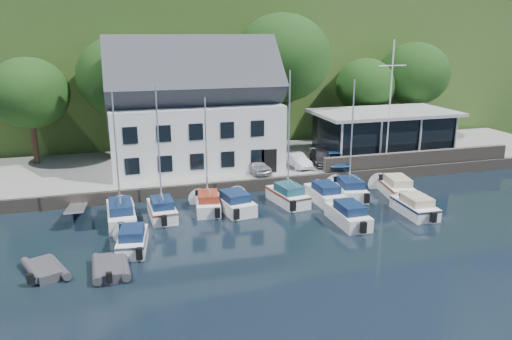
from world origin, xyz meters
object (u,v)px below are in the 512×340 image
object	(u,v)px
car_white	(297,160)
boat_r2_3	(348,213)
boat_r1_0	(116,155)
boat_r1_2	(206,153)
dinghy_0	(45,268)
boat_r1_7	(395,185)
car_silver	(255,165)
car_dgrey	(322,157)
dinghy_1	(110,266)
boat_r1_1	(159,156)
boat_r1_6	(352,139)
boat_r1_3	(234,201)
boat_r1_4	(289,142)
boat_r2_0	(132,238)
harbor_building	(194,116)
boat_r1_5	(324,192)
car_blue	(335,159)
club_pavilion	(383,132)
flagpole	(390,103)
boat_r2_4	(415,205)

from	to	relation	value
car_white	boat_r2_3	xyz separation A→B (m)	(-0.50, -11.04, -0.85)
boat_r1_0	boat_r1_2	size ratio (longest dim) A/B	1.10
boat_r1_2	dinghy_0	size ratio (longest dim) A/B	2.79
boat_r1_0	boat_r1_2	xyz separation A→B (m)	(6.00, 0.63, -0.42)
car_white	boat_r1_7	world-z (taller)	car_white
car_silver	car_dgrey	xyz separation A→B (m)	(6.37, 0.93, -0.05)
boat_r1_2	dinghy_1	size ratio (longest dim) A/B	2.60
boat_r1_1	boat_r1_6	distance (m)	14.36
boat_r1_0	boat_r1_2	bearing A→B (deg)	4.61
boat_r1_3	boat_r1_4	bearing A→B (deg)	-3.89
boat_r2_0	boat_r2_3	size ratio (longest dim) A/B	0.89
car_silver	boat_r2_0	world-z (taller)	car_silver
harbor_building	dinghy_1	size ratio (longest dim) A/B	4.41
boat_r1_5	boat_r1_7	distance (m)	6.05
boat_r2_0	boat_r2_3	bearing A→B (deg)	8.97
harbor_building	boat_r1_2	distance (m)	8.87
car_blue	boat_r1_6	xyz separation A→B (m)	(-1.15, -5.16, 2.92)
boat_r2_0	boat_r1_6	bearing A→B (deg)	25.85
car_white	boat_r1_3	size ratio (longest dim) A/B	0.65
car_silver	boat_r1_2	distance (m)	7.78
boat_r1_1	boat_r1_3	distance (m)	6.26
car_white	boat_r1_2	size ratio (longest dim) A/B	0.43
car_blue	boat_r1_6	size ratio (longest dim) A/B	0.42
boat_r1_0	boat_r2_0	bearing A→B (deg)	-84.95
club_pavilion	dinghy_1	world-z (taller)	club_pavilion
boat_r1_7	dinghy_1	world-z (taller)	boat_r1_7
harbor_building	dinghy_0	size ratio (longest dim) A/B	4.74
boat_r2_3	boat_r1_1	bearing A→B (deg)	158.50
boat_r1_4	dinghy_0	bearing A→B (deg)	-166.42
boat_r1_3	boat_r2_0	bearing A→B (deg)	-157.46
car_dgrey	harbor_building	bearing A→B (deg)	178.55
harbor_building	flagpole	size ratio (longest dim) A/B	1.35
car_white	dinghy_1	size ratio (longest dim) A/B	1.11
flagpole	boat_r1_1	distance (m)	21.08
flagpole	boat_r1_7	size ratio (longest dim) A/B	1.74
harbor_building	car_dgrey	xyz separation A→B (m)	(10.84, -2.56, -3.75)
boat_r1_3	boat_r2_3	world-z (taller)	boat_r2_3
boat_r2_0	dinghy_1	bearing A→B (deg)	-106.85
boat_r1_6	boat_r2_4	distance (m)	6.72
car_silver	boat_r1_5	xyz separation A→B (m)	(3.69, -5.85, -0.90)
boat_r2_0	dinghy_0	size ratio (longest dim) A/B	1.67
car_dgrey	boat_r1_3	distance (m)	11.84
club_pavilion	car_blue	bearing A→B (deg)	-153.91
harbor_building	boat_r1_4	distance (m)	10.47
car_white	car_blue	xyz separation A→B (m)	(3.23, -0.81, 0.06)
car_blue	dinghy_0	bearing A→B (deg)	-139.69
flagpole	boat_r2_0	bearing A→B (deg)	-155.93
boat_r1_3	boat_r2_4	size ratio (longest dim) A/B	1.03
harbor_building	boat_r1_1	distance (m)	10.13
harbor_building	car_blue	distance (m)	12.72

